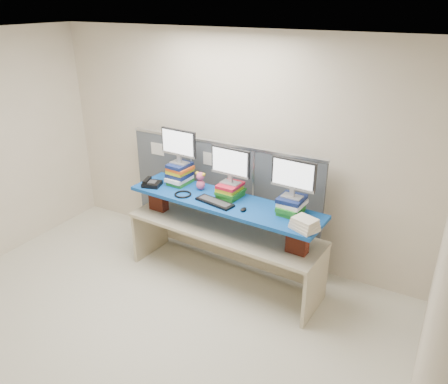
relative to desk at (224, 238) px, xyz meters
The scene contains 18 objects.
room 1.56m from the desk, 103.22° to the right, with size 5.00×4.00×2.80m.
cubicle_partition 0.62m from the desk, 121.15° to the left, with size 2.60×0.06×1.53m.
desk is the anchor object (origin of this frame).
brick_pier_left 0.97m from the desk, behind, with size 0.22×0.12×0.30m, color maroon.
brick_pier_right 0.97m from the desk, ahead, with size 0.22×0.12×0.30m, color maroon.
blue_board 0.46m from the desk, 90.00° to the left, with size 2.27×0.57×0.04m, color navy.
book_stack_left 0.94m from the desk, 167.11° to the left, with size 0.28×0.32×0.26m.
book_stack_center 0.57m from the desk, 81.78° to the left, with size 0.26×0.32×0.16m.
book_stack_right 0.95m from the desk, ahead, with size 0.27×0.32×0.18m.
monitor_left 1.21m from the desk, 166.94° to the left, with size 0.48×0.15×0.41m.
monitor_center 0.89m from the desk, 82.15° to the left, with size 0.48×0.15×0.41m.
monitor_right 1.17m from the desk, ahead, with size 0.48×0.15×0.41m.
keyboard 0.51m from the desk, 113.76° to the right, with size 0.47×0.24×0.03m.
mouse 0.59m from the desk, 22.40° to the right, with size 0.05×0.10×0.03m, color black.
desk_phone 1.08m from the desk, behind, with size 0.25×0.23×0.09m.
headset 0.69m from the desk, 167.15° to the right, with size 0.20×0.20×0.02m, color black.
plush_toy 0.71m from the desk, 162.08° to the left, with size 0.13×0.10×0.22m.
binder_stack 1.16m from the desk, 11.29° to the right, with size 0.31×0.28×0.12m.
Camera 1 is at (2.43, -2.55, 3.11)m, focal length 35.00 mm.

